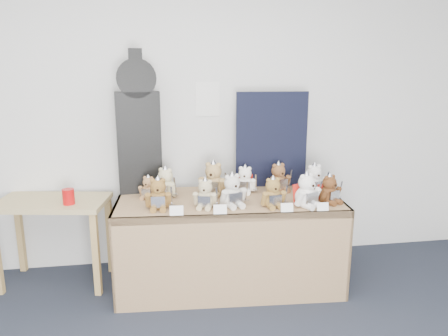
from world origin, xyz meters
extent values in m
plane|color=silver|center=(0.00, 2.50, 1.35)|extent=(6.00, 0.00, 6.00)
cube|color=white|center=(0.47, 2.49, 1.50)|extent=(0.21, 0.00, 0.30)
cube|color=#8C6847|center=(0.57, 1.94, 0.72)|extent=(1.84, 0.86, 0.06)
cube|color=#8C6847|center=(0.54, 1.58, 0.37)|extent=(1.79, 0.14, 0.75)
cube|color=#8C6847|center=(-0.32, 2.00, 0.37)|extent=(0.07, 0.75, 0.75)
cube|color=#8C6847|center=(1.45, 1.88, 0.37)|extent=(0.07, 0.75, 0.75)
cube|color=#A08C56|center=(-0.85, 2.20, 0.71)|extent=(0.94, 0.63, 0.04)
cube|color=#A48046|center=(-1.21, 2.46, 0.34)|extent=(0.06, 0.06, 0.69)
cube|color=#A48046|center=(-0.50, 1.93, 0.34)|extent=(0.06, 0.06, 0.69)
cube|color=#A48046|center=(-0.43, 2.33, 0.34)|extent=(0.06, 0.06, 0.69)
cube|color=black|center=(-0.13, 2.25, 1.17)|extent=(0.36, 0.14, 0.84)
cylinder|color=black|center=(-0.13, 2.25, 1.69)|extent=(0.32, 0.13, 0.31)
cube|color=black|center=(-0.13, 2.25, 1.82)|extent=(0.11, 0.10, 0.21)
cube|color=black|center=(0.99, 2.25, 1.16)|extent=(0.62, 0.05, 0.83)
cylinder|color=#B80C0D|center=(-0.69, 2.07, 0.79)|extent=(0.09, 0.09, 0.12)
ellipsoid|color=brown|center=(0.01, 1.79, 0.81)|extent=(0.17, 0.14, 0.16)
sphere|color=brown|center=(0.01, 1.79, 0.92)|extent=(0.12, 0.12, 0.12)
cylinder|color=brown|center=(0.00, 1.74, 0.91)|extent=(0.05, 0.03, 0.05)
sphere|color=black|center=(0.00, 1.72, 0.91)|extent=(0.02, 0.02, 0.02)
sphere|color=brown|center=(-0.03, 1.79, 0.96)|extent=(0.04, 0.04, 0.04)
sphere|color=brown|center=(0.04, 1.79, 0.96)|extent=(0.04, 0.04, 0.04)
cylinder|color=brown|center=(-0.07, 1.77, 0.82)|extent=(0.05, 0.09, 0.12)
cylinder|color=brown|center=(0.08, 1.77, 0.82)|extent=(0.05, 0.09, 0.12)
cylinder|color=brown|center=(-0.03, 1.74, 0.77)|extent=(0.05, 0.10, 0.05)
cylinder|color=brown|center=(0.04, 1.73, 0.77)|extent=(0.05, 0.10, 0.05)
cube|color=white|center=(0.00, 1.73, 0.82)|extent=(0.10, 0.02, 0.09)
cone|color=white|center=(0.01, 1.79, 0.97)|extent=(0.10, 0.10, 0.07)
cube|color=white|center=(0.10, 1.75, 0.85)|extent=(0.02, 0.04, 0.16)
cube|color=white|center=(0.10, 1.75, 0.78)|extent=(0.05, 0.01, 0.01)
ellipsoid|color=tan|center=(0.36, 1.77, 0.81)|extent=(0.17, 0.16, 0.15)
sphere|color=tan|center=(0.36, 1.77, 0.91)|extent=(0.11, 0.11, 0.11)
cylinder|color=tan|center=(0.34, 1.72, 0.90)|extent=(0.05, 0.04, 0.04)
sphere|color=black|center=(0.34, 1.71, 0.90)|extent=(0.02, 0.02, 0.02)
sphere|color=tan|center=(0.32, 1.78, 0.95)|extent=(0.03, 0.03, 0.03)
sphere|color=tan|center=(0.39, 1.76, 0.95)|extent=(0.03, 0.03, 0.03)
cylinder|color=tan|center=(0.28, 1.77, 0.82)|extent=(0.06, 0.09, 0.11)
cylinder|color=tan|center=(0.42, 1.73, 0.82)|extent=(0.06, 0.09, 0.11)
cylinder|color=tan|center=(0.31, 1.73, 0.77)|extent=(0.07, 0.10, 0.04)
cylinder|color=tan|center=(0.37, 1.71, 0.77)|extent=(0.07, 0.10, 0.04)
cube|color=white|center=(0.34, 1.71, 0.81)|extent=(0.10, 0.04, 0.08)
cone|color=white|center=(0.36, 1.77, 0.95)|extent=(0.09, 0.09, 0.07)
cube|color=white|center=(0.43, 1.71, 0.84)|extent=(0.02, 0.04, 0.15)
cube|color=white|center=(0.43, 1.71, 0.78)|extent=(0.04, 0.02, 0.01)
ellipsoid|color=beige|center=(0.56, 1.77, 0.82)|extent=(0.20, 0.18, 0.17)
sphere|color=beige|center=(0.56, 1.77, 0.93)|extent=(0.12, 0.12, 0.12)
cylinder|color=beige|center=(0.57, 1.72, 0.92)|extent=(0.06, 0.04, 0.05)
sphere|color=black|center=(0.58, 1.70, 0.92)|extent=(0.02, 0.02, 0.02)
sphere|color=beige|center=(0.52, 1.76, 0.98)|extent=(0.04, 0.04, 0.04)
sphere|color=beige|center=(0.60, 1.78, 0.98)|extent=(0.04, 0.04, 0.04)
cylinder|color=beige|center=(0.49, 1.73, 0.83)|extent=(0.07, 0.10, 0.13)
cylinder|color=beige|center=(0.64, 1.77, 0.83)|extent=(0.07, 0.10, 0.13)
cylinder|color=beige|center=(0.54, 1.70, 0.77)|extent=(0.08, 0.12, 0.05)
cylinder|color=beige|center=(0.61, 1.72, 0.77)|extent=(0.08, 0.12, 0.05)
cube|color=white|center=(0.58, 1.71, 0.82)|extent=(0.11, 0.04, 0.09)
cone|color=white|center=(0.56, 1.77, 0.98)|extent=(0.10, 0.10, 0.08)
cube|color=white|center=(0.67, 1.76, 0.85)|extent=(0.02, 0.04, 0.17)
cube|color=white|center=(0.67, 1.76, 0.78)|extent=(0.05, 0.02, 0.01)
ellipsoid|color=olive|center=(0.86, 1.70, 0.81)|extent=(0.16, 0.14, 0.15)
sphere|color=olive|center=(0.86, 1.70, 0.91)|extent=(0.11, 0.11, 0.11)
cylinder|color=olive|center=(0.86, 1.65, 0.90)|extent=(0.05, 0.03, 0.05)
sphere|color=black|center=(0.86, 1.64, 0.90)|extent=(0.02, 0.02, 0.02)
sphere|color=olive|center=(0.82, 1.70, 0.96)|extent=(0.04, 0.04, 0.04)
sphere|color=olive|center=(0.90, 1.70, 0.96)|extent=(0.04, 0.04, 0.04)
cylinder|color=olive|center=(0.79, 1.68, 0.82)|extent=(0.05, 0.09, 0.11)
cylinder|color=olive|center=(0.93, 1.69, 0.82)|extent=(0.05, 0.09, 0.11)
cylinder|color=olive|center=(0.83, 1.65, 0.77)|extent=(0.05, 0.10, 0.05)
cylinder|color=olive|center=(0.90, 1.65, 0.77)|extent=(0.05, 0.10, 0.05)
cube|color=white|center=(0.86, 1.64, 0.82)|extent=(0.10, 0.02, 0.08)
cone|color=white|center=(0.86, 1.70, 0.96)|extent=(0.09, 0.09, 0.07)
cube|color=white|center=(0.96, 1.68, 0.84)|extent=(0.02, 0.04, 0.16)
cube|color=white|center=(0.96, 1.68, 0.78)|extent=(0.05, 0.01, 0.01)
ellipsoid|color=white|center=(1.11, 1.67, 0.82)|extent=(0.22, 0.20, 0.17)
sphere|color=white|center=(1.11, 1.67, 0.93)|extent=(0.13, 0.13, 0.13)
cylinder|color=white|center=(1.13, 1.62, 0.92)|extent=(0.06, 0.05, 0.05)
sphere|color=black|center=(1.14, 1.61, 0.92)|extent=(0.02, 0.02, 0.02)
sphere|color=white|center=(1.08, 1.65, 0.98)|extent=(0.04, 0.04, 0.04)
sphere|color=white|center=(1.15, 1.69, 0.98)|extent=(0.04, 0.04, 0.04)
cylinder|color=white|center=(1.05, 1.62, 0.83)|extent=(0.08, 0.11, 0.13)
cylinder|color=white|center=(1.19, 1.69, 0.83)|extent=(0.08, 0.11, 0.13)
cylinder|color=white|center=(1.10, 1.60, 0.77)|extent=(0.09, 0.12, 0.05)
cylinder|color=white|center=(1.17, 1.63, 0.77)|extent=(0.09, 0.12, 0.05)
cube|color=white|center=(1.14, 1.61, 0.82)|extent=(0.11, 0.06, 0.09)
cone|color=white|center=(1.11, 1.67, 0.99)|extent=(0.11, 0.11, 0.08)
cube|color=white|center=(1.22, 1.69, 0.85)|extent=(0.03, 0.04, 0.18)
cube|color=white|center=(1.22, 1.69, 0.79)|extent=(0.05, 0.03, 0.01)
cube|color=#AC1C13|center=(1.09, 1.73, 0.83)|extent=(0.14, 0.09, 0.15)
ellipsoid|color=#56341D|center=(1.32, 1.72, 0.81)|extent=(0.19, 0.18, 0.15)
sphere|color=#56341D|center=(1.32, 1.72, 0.91)|extent=(0.11, 0.11, 0.11)
cylinder|color=#56341D|center=(1.34, 1.68, 0.90)|extent=(0.05, 0.04, 0.05)
sphere|color=black|center=(1.34, 1.67, 0.90)|extent=(0.02, 0.02, 0.02)
sphere|color=#56341D|center=(1.29, 1.71, 0.95)|extent=(0.03, 0.03, 0.03)
sphere|color=#56341D|center=(1.35, 1.74, 0.95)|extent=(0.03, 0.03, 0.03)
cylinder|color=#56341D|center=(1.26, 1.68, 0.82)|extent=(0.07, 0.09, 0.11)
cylinder|color=#56341D|center=(1.39, 1.74, 0.82)|extent=(0.07, 0.09, 0.11)
cylinder|color=#56341D|center=(1.31, 1.66, 0.77)|extent=(0.08, 0.11, 0.04)
cylinder|color=#56341D|center=(1.37, 1.69, 0.77)|extent=(0.08, 0.11, 0.04)
cube|color=white|center=(1.34, 1.67, 0.81)|extent=(0.09, 0.06, 0.08)
cone|color=white|center=(1.32, 1.72, 0.96)|extent=(0.09, 0.09, 0.07)
cube|color=white|center=(1.41, 1.74, 0.84)|extent=(0.03, 0.04, 0.16)
cube|color=white|center=(1.41, 1.74, 0.78)|extent=(0.04, 0.02, 0.01)
cube|color=#AC1C13|center=(1.29, 1.78, 0.82)|extent=(0.12, 0.07, 0.13)
ellipsoid|color=beige|center=(0.07, 2.07, 0.82)|extent=(0.21, 0.20, 0.16)
sphere|color=beige|center=(0.07, 2.07, 0.93)|extent=(0.12, 0.12, 0.12)
cylinder|color=beige|center=(0.04, 2.03, 0.92)|extent=(0.06, 0.05, 0.05)
sphere|color=black|center=(0.03, 2.01, 0.92)|extent=(0.02, 0.02, 0.02)
sphere|color=beige|center=(0.03, 2.09, 0.97)|extent=(0.04, 0.04, 0.04)
sphere|color=beige|center=(0.10, 2.05, 0.97)|extent=(0.04, 0.04, 0.04)
cylinder|color=beige|center=(-0.01, 2.09, 0.82)|extent=(0.08, 0.10, 0.12)
cylinder|color=beige|center=(0.12, 2.02, 0.82)|extent=(0.08, 0.10, 0.12)
cylinder|color=beige|center=(0.01, 2.04, 0.77)|extent=(0.09, 0.12, 0.05)
cylinder|color=beige|center=(0.07, 2.00, 0.77)|extent=(0.09, 0.12, 0.05)
cube|color=white|center=(0.04, 2.02, 0.82)|extent=(0.10, 0.07, 0.09)
cone|color=white|center=(0.07, 2.07, 0.98)|extent=(0.10, 0.10, 0.08)
cube|color=white|center=(0.14, 1.99, 0.85)|extent=(0.03, 0.04, 0.17)
cube|color=white|center=(0.14, 1.99, 0.78)|extent=(0.05, 0.03, 0.01)
ellipsoid|color=#A68653|center=(0.46, 2.07, 0.83)|extent=(0.23, 0.22, 0.18)
sphere|color=#A68653|center=(0.46, 2.07, 0.95)|extent=(0.14, 0.14, 0.14)
cylinder|color=#A68653|center=(0.43, 2.01, 0.94)|extent=(0.06, 0.05, 0.06)
sphere|color=black|center=(0.43, 1.99, 0.94)|extent=(0.02, 0.02, 0.02)
sphere|color=#A68653|center=(0.42, 2.08, 1.00)|extent=(0.04, 0.04, 0.04)
sphere|color=#A68653|center=(0.50, 2.05, 1.00)|extent=(0.04, 0.04, 0.04)
cylinder|color=#A68653|center=(0.37, 2.08, 0.84)|extent=(0.09, 0.11, 0.14)
cylinder|color=#A68653|center=(0.53, 2.01, 0.84)|extent=(0.09, 0.11, 0.14)
cylinder|color=#A68653|center=(0.39, 2.02, 0.77)|extent=(0.10, 0.13, 0.06)
cylinder|color=#A68653|center=(0.47, 1.99, 0.77)|extent=(0.10, 0.13, 0.06)
cube|color=white|center=(0.43, 2.00, 0.83)|extent=(0.12, 0.07, 0.10)
cone|color=white|center=(0.46, 2.07, 1.01)|extent=(0.12, 0.12, 0.09)
cube|color=white|center=(0.55, 1.99, 0.86)|extent=(0.03, 0.05, 0.19)
cube|color=white|center=(0.55, 1.99, 0.79)|extent=(0.05, 0.03, 0.01)
ellipsoid|color=white|center=(0.73, 2.10, 0.81)|extent=(0.18, 0.16, 0.15)
sphere|color=white|center=(0.73, 2.10, 0.91)|extent=(0.11, 0.11, 0.11)
cylinder|color=white|center=(0.72, 2.06, 0.90)|extent=(0.05, 0.04, 0.05)
sphere|color=black|center=(0.71, 2.04, 0.90)|extent=(0.02, 0.02, 0.02)
sphere|color=white|center=(0.70, 2.11, 0.95)|extent=(0.03, 0.03, 0.03)
sphere|color=white|center=(0.76, 2.09, 0.95)|extent=(0.03, 0.03, 0.03)
cylinder|color=white|center=(0.66, 2.11, 0.82)|extent=(0.06, 0.09, 0.11)
cylinder|color=white|center=(0.79, 2.07, 0.82)|extent=(0.06, 0.09, 0.11)
cylinder|color=white|center=(0.68, 2.06, 0.77)|extent=(0.07, 0.11, 0.04)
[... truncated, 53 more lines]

